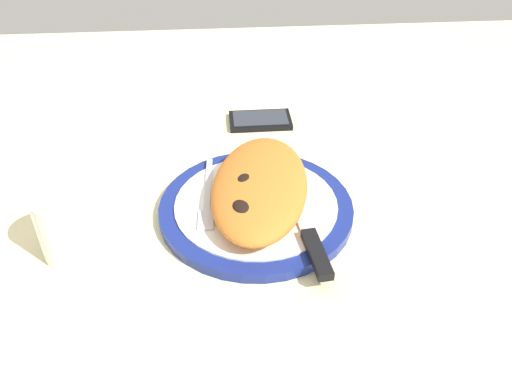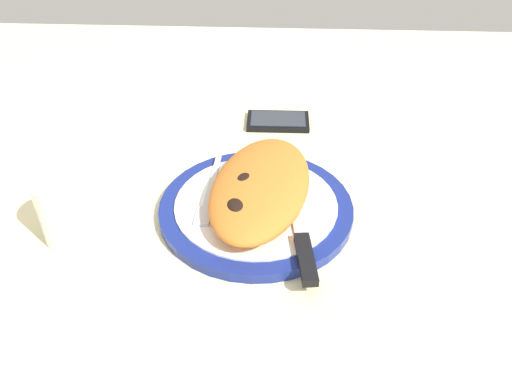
% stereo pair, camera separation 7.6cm
% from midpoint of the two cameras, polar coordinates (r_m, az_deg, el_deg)
% --- Properties ---
extents(ground_plane, '(1.50, 1.50, 0.03)m').
position_cam_midpoint_polar(ground_plane, '(0.80, 2.74, -3.18)').
color(ground_plane, beige).
extents(plate, '(0.28, 0.28, 0.02)m').
position_cam_midpoint_polar(plate, '(0.78, 2.79, -1.84)').
color(plate, navy).
rests_on(plate, ground_plane).
extents(calzone, '(0.28, 0.18, 0.05)m').
position_cam_midpoint_polar(calzone, '(0.77, 3.32, 0.43)').
color(calzone, orange).
rests_on(calzone, plate).
extents(fork, '(0.17, 0.02, 0.00)m').
position_cam_midpoint_polar(fork, '(0.79, -2.31, -0.42)').
color(fork, silver).
rests_on(fork, plate).
extents(knife, '(0.23, 0.04, 0.01)m').
position_cam_midpoint_polar(knife, '(0.71, 8.02, -5.35)').
color(knife, silver).
rests_on(knife, plate).
extents(smartphone, '(0.07, 0.11, 0.01)m').
position_cam_midpoint_polar(smartphone, '(1.00, 4.57, 7.48)').
color(smartphone, black).
rests_on(smartphone, ground_plane).
extents(water_glass, '(0.07, 0.07, 0.09)m').
position_cam_midpoint_polar(water_glass, '(0.75, -16.93, -2.36)').
color(water_glass, silver).
rests_on(water_glass, ground_plane).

